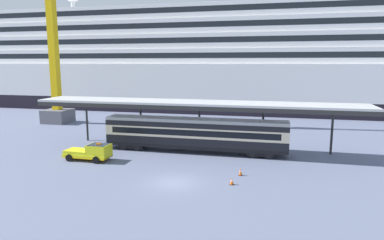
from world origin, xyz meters
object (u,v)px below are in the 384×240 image
at_px(train_carriage, 195,133).
at_px(traffic_cone_near, 232,181).
at_px(service_truck, 91,152).
at_px(traffic_cone_mid, 240,172).
at_px(cruise_ship, 266,63).
at_px(dockside_crane, 54,10).

xyz_separation_m(train_carriage, traffic_cone_near, (5.75, -10.31, -2.00)).
relative_size(service_truck, traffic_cone_near, 8.43).
bearing_deg(train_carriage, traffic_cone_mid, -50.39).
distance_m(cruise_ship, service_truck, 51.74).
distance_m(service_truck, traffic_cone_near, 16.60).
height_order(traffic_cone_near, dockside_crane, dockside_crane).
bearing_deg(dockside_crane, traffic_cone_near, -36.15).
bearing_deg(train_carriage, cruise_ship, 79.96).
distance_m(train_carriage, traffic_cone_near, 11.98).
relative_size(cruise_ship, dockside_crane, 2.74).
relative_size(traffic_cone_near, traffic_cone_mid, 0.84).
bearing_deg(cruise_ship, train_carriage, -100.04).
relative_size(train_carriage, dockside_crane, 0.35).
distance_m(train_carriage, traffic_cone_mid, 10.02).
xyz_separation_m(service_truck, traffic_cone_near, (16.08, -4.08, -0.68)).
xyz_separation_m(traffic_cone_near, dockside_crane, (-33.97, 24.81, 19.46)).
height_order(train_carriage, dockside_crane, dockside_crane).
bearing_deg(service_truck, traffic_cone_mid, -4.64).
bearing_deg(traffic_cone_near, train_carriage, 119.16).
bearing_deg(train_carriage, dockside_crane, 152.79).
bearing_deg(cruise_ship, traffic_cone_near, -91.75).
bearing_deg(dockside_crane, train_carriage, -27.21).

